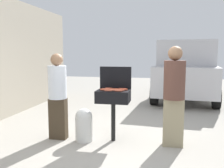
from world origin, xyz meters
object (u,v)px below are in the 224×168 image
at_px(hot_dog_13, 124,90).
at_px(person_right, 174,93).
at_px(hot_dog_0, 110,90).
at_px(hot_dog_9, 104,90).
at_px(hot_dog_4, 121,90).
at_px(parked_minivan, 186,70).
at_px(hot_dog_7, 115,89).
at_px(hot_dog_11, 109,88).
at_px(hot_dog_1, 118,90).
at_px(hot_dog_14, 103,89).
at_px(hot_dog_6, 108,91).
at_px(bbq_grill, 113,98).
at_px(hot_dog_8, 124,89).
at_px(hot_dog_2, 113,90).
at_px(propane_tank, 84,124).
at_px(hot_dog_3, 122,90).
at_px(hot_dog_5, 119,91).
at_px(person_left, 58,93).
at_px(hot_dog_12, 122,89).
at_px(hot_dog_10, 105,89).

relative_size(hot_dog_13, person_right, 0.07).
xyz_separation_m(hot_dog_0, hot_dog_9, (-0.10, -0.06, 0.00)).
height_order(hot_dog_4, parked_minivan, parked_minivan).
xyz_separation_m(hot_dog_7, hot_dog_11, (-0.13, 0.06, 0.00)).
height_order(hot_dog_1, hot_dog_11, same).
relative_size(hot_dog_0, hot_dog_14, 1.00).
distance_m(hot_dog_6, parked_minivan, 5.24).
relative_size(bbq_grill, hot_dog_8, 7.30).
relative_size(hot_dog_2, hot_dog_11, 1.00).
bearing_deg(hot_dog_8, parked_minivan, 72.16).
xyz_separation_m(hot_dog_4, hot_dog_8, (0.03, 0.16, 0.00)).
xyz_separation_m(hot_dog_1, hot_dog_13, (0.11, 0.06, 0.00)).
relative_size(hot_dog_6, person_right, 0.07).
xyz_separation_m(hot_dog_6, person_right, (1.14, 0.08, -0.02)).
height_order(bbq_grill, propane_tank, bbq_grill).
distance_m(hot_dog_13, parked_minivan, 4.98).
distance_m(hot_dog_3, hot_dog_13, 0.05).
xyz_separation_m(hot_dog_0, hot_dog_8, (0.24, 0.11, 0.00)).
relative_size(bbq_grill, hot_dog_4, 7.30).
bearing_deg(hot_dog_2, hot_dog_7, 87.95).
height_order(hot_dog_6, hot_dog_11, same).
xyz_separation_m(hot_dog_9, hot_dog_14, (-0.02, 0.04, 0.00)).
relative_size(hot_dog_5, person_right, 0.07).
height_order(hot_dog_1, hot_dog_6, same).
bearing_deg(hot_dog_11, hot_dog_0, -69.39).
bearing_deg(person_right, parked_minivan, -101.48).
bearing_deg(person_right, hot_dog_4, -4.07).
distance_m(hot_dog_9, person_left, 0.89).
relative_size(hot_dog_0, hot_dog_1, 1.00).
xyz_separation_m(hot_dog_7, parked_minivan, (1.67, 4.72, 0.06)).
xyz_separation_m(hot_dog_9, hot_dog_13, (0.35, 0.10, 0.00)).
bearing_deg(hot_dog_2, person_right, 0.72).
bearing_deg(propane_tank, hot_dog_8, 18.48).
relative_size(hot_dog_2, hot_dog_3, 1.00).
bearing_deg(hot_dog_9, hot_dog_12, 32.74).
distance_m(hot_dog_10, propane_tank, 0.76).
relative_size(hot_dog_5, hot_dog_14, 1.00).
distance_m(hot_dog_12, person_right, 0.95).
bearing_deg(hot_dog_8, person_left, -170.66).
height_order(hot_dog_2, hot_dog_10, same).
relative_size(hot_dog_11, propane_tank, 0.21).
bearing_deg(propane_tank, hot_dog_4, 6.07).
bearing_deg(propane_tank, hot_dog_10, 24.85).
distance_m(hot_dog_12, propane_tank, 0.97).
bearing_deg(hot_dog_8, hot_dog_1, -128.36).
height_order(hot_dog_0, hot_dog_6, same).
relative_size(hot_dog_9, parked_minivan, 0.03).
bearing_deg(hot_dog_11, hot_dog_14, -113.31).
height_order(hot_dog_11, hot_dog_12, same).
bearing_deg(hot_dog_2, hot_dog_6, -138.77).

